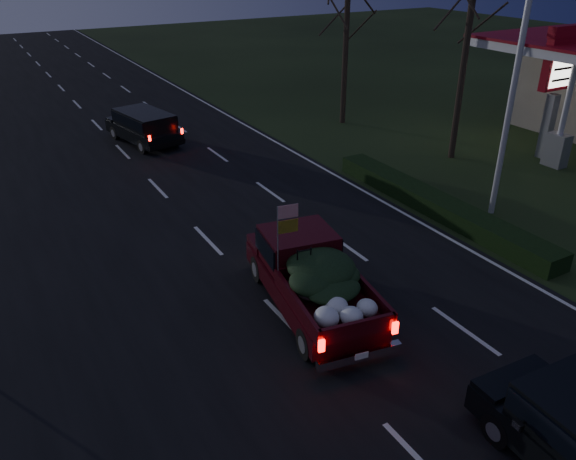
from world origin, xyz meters
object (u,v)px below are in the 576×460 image
pickup_truck (311,273)px  gas_price_pylon (560,71)px  lead_suv (144,124)px  light_pole (520,52)px

pickup_truck → gas_price_pylon: bearing=26.7°
gas_price_pylon → pickup_truck: 16.06m
pickup_truck → lead_suv: bearing=97.8°
gas_price_pylon → pickup_truck: size_ratio=1.05×
gas_price_pylon → lead_suv: size_ratio=1.21×
pickup_truck → lead_suv: (0.42, 15.43, -0.05)m
light_pole → pickup_truck: light_pole is taller
gas_price_pylon → pickup_truck: bearing=-162.7°
gas_price_pylon → pickup_truck: gas_price_pylon is taller
gas_price_pylon → lead_suv: bearing=143.9°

